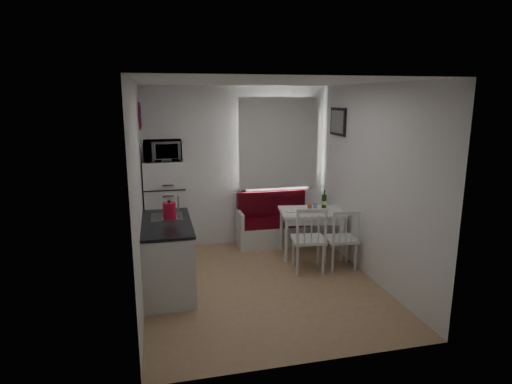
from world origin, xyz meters
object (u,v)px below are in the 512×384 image
(kettle, at_px, (169,211))
(wine_bottle, at_px, (324,199))
(fridge, at_px, (165,209))
(microwave, at_px, (163,151))
(kitchen_counter, at_px, (168,256))
(bench, at_px, (273,227))
(dining_table, at_px, (311,216))
(chair_right, at_px, (344,233))
(chair_left, at_px, (311,233))

(kettle, distance_m, wine_bottle, 2.53)
(fridge, height_order, microwave, microwave)
(kitchen_counter, distance_m, fridge, 1.28)
(bench, relative_size, kettle, 4.68)
(dining_table, relative_size, microwave, 1.92)
(dining_table, height_order, fridge, fridge)
(microwave, bearing_deg, kettle, -88.52)
(kitchen_counter, distance_m, dining_table, 2.33)
(chair_right, bearing_deg, wine_bottle, 93.90)
(kitchen_counter, relative_size, dining_table, 1.25)
(bench, relative_size, microwave, 2.24)
(bench, relative_size, chair_right, 2.57)
(kitchen_counter, xyz_separation_m, bench, (1.77, 1.35, -0.16))
(bench, height_order, chair_left, chair_left)
(chair_left, height_order, chair_right, chair_left)
(microwave, bearing_deg, kitchen_counter, -90.94)
(chair_left, height_order, kettle, kettle)
(kitchen_counter, xyz_separation_m, chair_right, (2.45, 0.07, 0.09))
(chair_right, bearing_deg, bench, 121.67)
(kitchen_counter, height_order, dining_table, kitchen_counter)
(kitchen_counter, height_order, chair_left, kitchen_counter)
(chair_right, xyz_separation_m, fridge, (-2.43, 1.17, 0.20))
(kitchen_counter, distance_m, bench, 2.24)
(chair_right, height_order, kettle, kettle)
(dining_table, distance_m, microwave, 2.45)
(microwave, bearing_deg, bench, 5.16)
(kitchen_counter, bearing_deg, fridge, 89.10)
(kitchen_counter, bearing_deg, kettle, 36.44)
(fridge, bearing_deg, wine_bottle, -9.60)
(kitchen_counter, xyz_separation_m, fridge, (0.02, 1.24, 0.29))
(microwave, relative_size, kettle, 2.09)
(chair_right, bearing_deg, dining_table, 114.21)
(chair_left, bearing_deg, kitchen_counter, -169.01)
(chair_right, xyz_separation_m, kettle, (-2.40, -0.04, 0.48))
(bench, xyz_separation_m, wine_bottle, (0.67, -0.52, 0.58))
(microwave, height_order, kettle, microwave)
(bench, xyz_separation_m, chair_left, (0.18, -1.29, 0.30))
(dining_table, height_order, wine_bottle, wine_bottle)
(dining_table, relative_size, kettle, 4.02)
(microwave, distance_m, kettle, 1.31)
(chair_right, distance_m, wine_bottle, 0.83)
(chair_left, bearing_deg, bench, 107.04)
(chair_right, distance_m, microwave, 2.89)
(fridge, height_order, wine_bottle, fridge)
(chair_left, bearing_deg, wine_bottle, 66.32)
(chair_right, relative_size, kettle, 1.82)
(bench, bearing_deg, fridge, -176.47)
(wine_bottle, bearing_deg, dining_table, -157.79)
(fridge, bearing_deg, dining_table, -13.16)
(kettle, height_order, wine_bottle, kettle)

